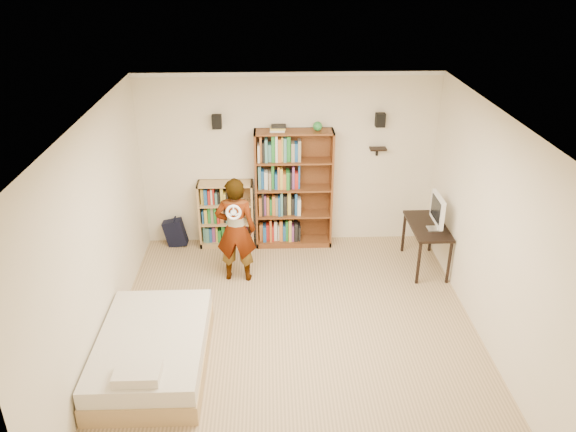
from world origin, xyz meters
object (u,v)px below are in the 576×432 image
Objects in this scene: low_bookshelf at (226,214)px; daybed at (152,347)px; tall_bookshelf at (294,190)px; person at (236,230)px; computer_desk at (425,246)px.

daybed is (-0.66, -2.87, -0.26)m from low_bookshelf.
tall_bookshelf is 1.33m from person.
low_bookshelf is 2.96m from daybed.
low_bookshelf is (-1.05, 0.01, -0.41)m from tall_bookshelf.
computer_desk is 0.65× the size of person.
person is (0.21, -1.02, 0.24)m from low_bookshelf.
person is (0.86, 1.85, 0.50)m from daybed.
low_bookshelf is at bearing 179.27° from tall_bookshelf.
daybed is 1.19× the size of person.
tall_bookshelf reaches higher than computer_desk.
tall_bookshelf reaches higher than low_bookshelf.
person reaches higher than low_bookshelf.
tall_bookshelf is 1.77× the size of low_bookshelf.
computer_desk is at bearing -14.99° from low_bookshelf.
person reaches higher than computer_desk.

